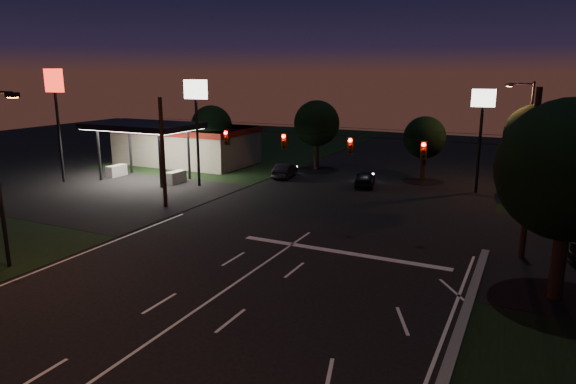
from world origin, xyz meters
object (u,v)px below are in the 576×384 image
Objects in this scene: utility_pole_right at (521,257)px; tree_right_near at (571,171)px; car_oncoming_a at (365,178)px; car_oncoming_b at (285,171)px.

tree_right_near reaches higher than utility_pole_right.
tree_right_near reaches higher than car_oncoming_a.
utility_pole_right is at bearing 107.53° from tree_right_near.
car_oncoming_a is 1.00× the size of car_oncoming_b.
tree_right_near is at bearing 114.66° from car_oncoming_a.
tree_right_near reaches higher than car_oncoming_b.
car_oncoming_a is (-14.53, 18.15, -4.98)m from tree_right_near.
utility_pole_right is 2.21× the size of car_oncoming_b.
car_oncoming_a is (-13.00, 13.32, 0.70)m from utility_pole_right.
car_oncoming_a is at bearing 167.78° from car_oncoming_b.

